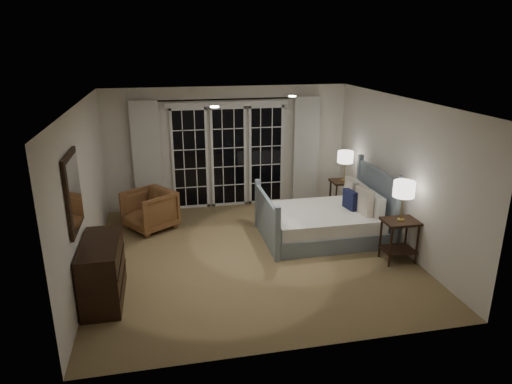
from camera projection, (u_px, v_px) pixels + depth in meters
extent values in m
plane|color=#90754D|center=(252.00, 254.00, 7.53)|extent=(5.00, 5.00, 0.00)
plane|color=white|center=(252.00, 101.00, 6.74)|extent=(5.00, 5.00, 0.00)
cube|color=silver|center=(84.00, 192.00, 6.65)|extent=(0.02, 5.00, 2.50)
cube|color=silver|center=(398.00, 173.00, 7.62)|extent=(0.02, 5.00, 2.50)
cube|color=silver|center=(228.00, 147.00, 9.46)|extent=(5.00, 0.02, 2.50)
cube|color=silver|center=(298.00, 250.00, 4.81)|extent=(5.00, 0.02, 2.50)
cube|color=black|center=(190.00, 159.00, 9.34)|extent=(0.66, 0.02, 2.02)
cube|color=black|center=(229.00, 157.00, 9.49)|extent=(0.66, 0.02, 2.02)
cube|color=black|center=(266.00, 155.00, 9.65)|extent=(0.66, 0.02, 2.02)
cube|color=white|center=(228.00, 104.00, 9.13)|extent=(2.50, 0.04, 0.10)
cylinder|color=black|center=(228.00, 99.00, 9.05)|extent=(3.50, 0.03, 0.03)
cube|color=silver|center=(147.00, 158.00, 9.05)|extent=(0.55, 0.10, 2.25)
cube|color=silver|center=(306.00, 150.00, 9.70)|extent=(0.55, 0.10, 2.25)
cylinder|color=white|center=(292.00, 96.00, 7.46)|extent=(0.12, 0.12, 0.01)
cylinder|color=white|center=(215.00, 107.00, 6.25)|extent=(0.12, 0.12, 0.01)
cube|color=gray|center=(321.00, 230.00, 8.15)|extent=(1.90, 1.48, 0.28)
cube|color=silver|center=(322.00, 217.00, 8.07)|extent=(1.84, 1.42, 0.23)
cube|color=gray|center=(376.00, 202.00, 8.20)|extent=(0.06, 1.48, 1.20)
cube|color=gray|center=(267.00, 220.00, 7.86)|extent=(0.06, 1.48, 0.83)
cube|color=silver|center=(374.00, 204.00, 7.83)|extent=(0.14, 0.60, 0.36)
cube|color=silver|center=(358.00, 192.00, 8.43)|extent=(0.14, 0.60, 0.36)
cube|color=#EEDFC4|center=(364.00, 201.00, 7.82)|extent=(0.16, 0.46, 0.45)
cube|color=#EEDFC4|center=(351.00, 191.00, 8.34)|extent=(0.16, 0.46, 0.45)
cube|color=#141838|center=(350.00, 200.00, 8.07)|extent=(0.15, 0.35, 0.34)
cube|color=black|center=(401.00, 221.00, 7.11)|extent=(0.53, 0.43, 0.04)
cube|color=black|center=(398.00, 249.00, 7.27)|extent=(0.49, 0.38, 0.03)
cylinder|color=black|center=(391.00, 247.00, 7.02)|extent=(0.04, 0.04, 0.66)
cylinder|color=black|center=(417.00, 245.00, 7.11)|extent=(0.04, 0.04, 0.66)
cylinder|color=black|center=(380.00, 238.00, 7.34)|extent=(0.04, 0.04, 0.66)
cylinder|color=black|center=(406.00, 236.00, 7.42)|extent=(0.04, 0.04, 0.66)
cube|color=black|center=(344.00, 181.00, 9.23)|extent=(0.51, 0.41, 0.04)
cube|color=black|center=(343.00, 203.00, 9.38)|extent=(0.47, 0.37, 0.03)
cylinder|color=black|center=(336.00, 200.00, 9.14)|extent=(0.04, 0.04, 0.64)
cylinder|color=black|center=(356.00, 199.00, 9.22)|extent=(0.04, 0.04, 0.64)
cylinder|color=black|center=(330.00, 195.00, 9.44)|extent=(0.04, 0.04, 0.64)
cylinder|color=black|center=(350.00, 194.00, 9.53)|extent=(0.04, 0.04, 0.64)
cylinder|color=tan|center=(401.00, 220.00, 7.11)|extent=(0.12, 0.12, 0.02)
cylinder|color=tan|center=(402.00, 208.00, 7.04)|extent=(0.02, 0.02, 0.37)
cylinder|color=white|center=(404.00, 189.00, 6.95)|extent=(0.33, 0.33, 0.24)
cylinder|color=tan|center=(344.00, 180.00, 9.22)|extent=(0.12, 0.12, 0.02)
cylinder|color=tan|center=(345.00, 171.00, 9.16)|extent=(0.02, 0.02, 0.36)
cylinder|color=white|center=(345.00, 157.00, 9.07)|extent=(0.31, 0.31, 0.23)
imported|color=brown|center=(150.00, 210.00, 8.45)|extent=(1.12, 1.11, 0.74)
cube|color=black|center=(103.00, 271.00, 6.11)|extent=(0.49, 1.18, 0.84)
cube|color=black|center=(123.00, 279.00, 6.20)|extent=(0.01, 1.16, 0.01)
cube|color=black|center=(121.00, 260.00, 6.11)|extent=(0.01, 1.16, 0.01)
cube|color=black|center=(73.00, 192.00, 5.70)|extent=(0.04, 0.85, 1.00)
cube|color=white|center=(75.00, 192.00, 5.71)|extent=(0.01, 0.73, 0.88)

